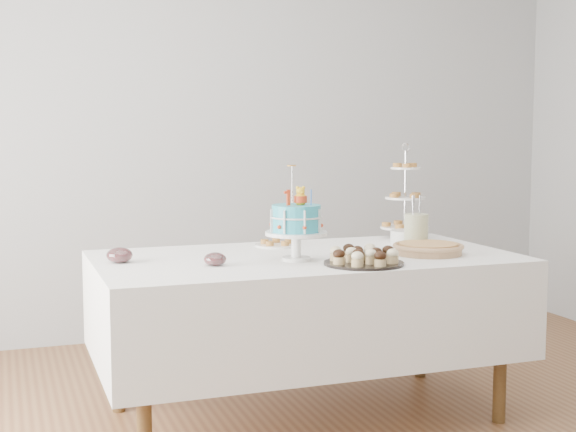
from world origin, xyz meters
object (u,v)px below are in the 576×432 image
object	(u,v)px
cupcake_tray	(364,256)
jam_bowl_a	(215,259)
birthday_cake	(296,235)
tiered_stand	(405,198)
pastry_plate	(277,243)
pie	(428,248)
utensil_pitcher	(416,230)
plate_stack	(408,237)
table	(305,304)
jam_bowl_b	(120,255)

from	to	relation	value
cupcake_tray	jam_bowl_a	world-z (taller)	cupcake_tray
birthday_cake	jam_bowl_a	bearing A→B (deg)	-176.83
tiered_stand	pastry_plate	xyz separation A→B (m)	(-0.76, -0.08, -0.20)
cupcake_tray	pie	size ratio (longest dim) A/B	1.05
pastry_plate	utensil_pitcher	distance (m)	0.69
plate_stack	utensil_pitcher	bearing A→B (deg)	-105.10
cupcake_tray	table	bearing A→B (deg)	113.69
pie	plate_stack	size ratio (longest dim) A/B	1.83
cupcake_tray	tiered_stand	distance (m)	0.95
plate_stack	utensil_pitcher	distance (m)	0.18
plate_stack	jam_bowl_a	size ratio (longest dim) A/B	1.87
tiered_stand	pastry_plate	size ratio (longest dim) A/B	2.33
jam_bowl_b	tiered_stand	bearing A→B (deg)	11.45
pastry_plate	jam_bowl_b	bearing A→B (deg)	-163.40
table	pie	xyz separation A→B (m)	(0.55, -0.16, 0.26)
birthday_cake	utensil_pitcher	world-z (taller)	birthday_cake
plate_stack	jam_bowl_b	size ratio (longest dim) A/B	1.58
jam_bowl_b	jam_bowl_a	bearing A→B (deg)	-30.35
pastry_plate	tiered_stand	bearing A→B (deg)	5.72
cupcake_tray	pastry_plate	distance (m)	0.67
utensil_pitcher	cupcake_tray	bearing A→B (deg)	-165.22
pie	plate_stack	distance (m)	0.34
birthday_cake	pie	world-z (taller)	birthday_cake
tiered_stand	jam_bowl_b	size ratio (longest dim) A/B	4.47
plate_stack	pastry_plate	distance (m)	0.67
pastry_plate	birthday_cake	bearing A→B (deg)	-98.09
table	birthday_cake	distance (m)	0.38
birthday_cake	pastry_plate	world-z (taller)	birthday_cake
cupcake_tray	jam_bowl_a	bearing A→B (deg)	162.65
birthday_cake	plate_stack	distance (m)	0.78
tiered_stand	pastry_plate	bearing A→B (deg)	-174.28
pie	jam_bowl_a	xyz separation A→B (m)	(-1.02, 0.02, -0.00)
birthday_cake	utensil_pitcher	distance (m)	0.69
table	pastry_plate	bearing A→B (deg)	95.12
table	birthday_cake	size ratio (longest dim) A/B	4.53
tiered_stand	jam_bowl_b	distance (m)	1.61
pie	jam_bowl_a	size ratio (longest dim) A/B	3.42
table	pastry_plate	world-z (taller)	pastry_plate
table	jam_bowl_b	world-z (taller)	jam_bowl_b
tiered_stand	utensil_pitcher	xyz separation A→B (m)	(-0.14, -0.39, -0.12)
tiered_stand	pie	bearing A→B (deg)	-107.32
pie	plate_stack	world-z (taller)	plate_stack
pastry_plate	table	bearing A→B (deg)	-84.88
utensil_pitcher	table	bearing A→B (deg)	158.36
table	pie	distance (m)	0.63
pie	pastry_plate	size ratio (longest dim) A/B	1.51
table	utensil_pitcher	distance (m)	0.67
utensil_pitcher	pie	bearing A→B (deg)	-122.92
birthday_cake	jam_bowl_b	xyz separation A→B (m)	(-0.75, 0.21, -0.08)
pie	utensil_pitcher	world-z (taller)	utensil_pitcher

